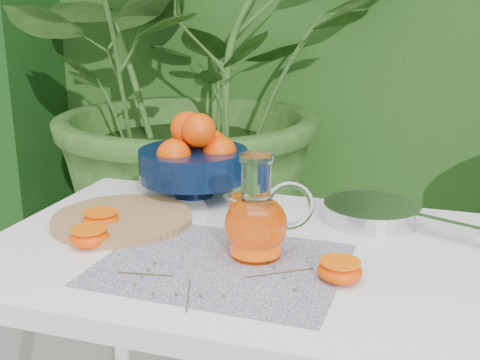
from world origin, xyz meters
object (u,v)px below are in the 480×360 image
(cutting_board, at_px, (122,219))
(white_table, at_px, (237,282))
(fruit_bowl, at_px, (194,157))
(juice_pitcher, at_px, (257,222))
(saute_pan, at_px, (373,212))

(cutting_board, bearing_deg, white_table, -8.35)
(fruit_bowl, distance_m, juice_pitcher, 0.42)
(cutting_board, distance_m, juice_pitcher, 0.35)
(white_table, bearing_deg, fruit_bowl, 125.65)
(cutting_board, relative_size, juice_pitcher, 1.54)
(cutting_board, bearing_deg, saute_pan, 19.49)
(cutting_board, height_order, juice_pitcher, juice_pitcher)
(white_table, distance_m, juice_pitcher, 0.17)
(fruit_bowl, xyz_separation_m, juice_pitcher, (0.26, -0.33, -0.03))
(white_table, bearing_deg, cutting_board, 171.65)
(white_table, distance_m, fruit_bowl, 0.39)
(cutting_board, bearing_deg, juice_pitcher, -14.64)
(juice_pitcher, bearing_deg, white_table, 139.99)
(white_table, xyz_separation_m, juice_pitcher, (0.05, -0.05, 0.15))
(white_table, relative_size, juice_pitcher, 5.07)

